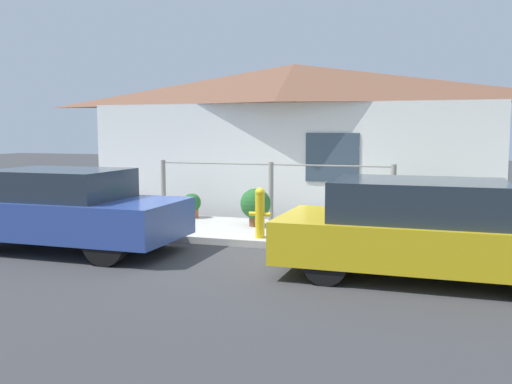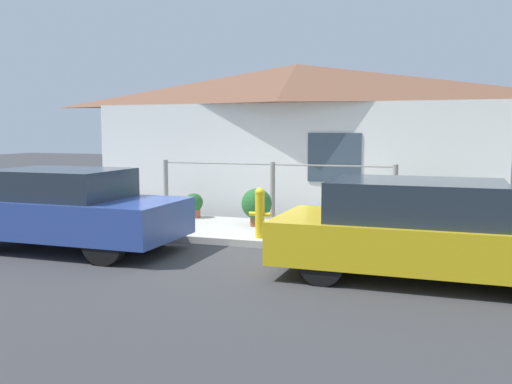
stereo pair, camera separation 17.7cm
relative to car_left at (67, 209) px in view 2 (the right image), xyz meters
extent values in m
plane|color=#38383A|center=(2.49, 1.10, -0.67)|extent=(60.00, 60.00, 0.00)
cube|color=#B2AFA8|center=(2.49, 2.22, -0.61)|extent=(24.00, 2.25, 0.12)
cube|color=white|center=(2.49, 3.94, 0.58)|extent=(8.87, 0.12, 2.51)
cube|color=#384756|center=(3.60, 3.87, 0.71)|extent=(1.10, 0.04, 1.00)
pyramid|color=brown|center=(2.49, 4.98, 2.29)|extent=(9.27, 2.20, 0.91)
cylinder|color=gray|center=(0.09, 3.20, 0.04)|extent=(0.10, 0.10, 1.19)
cylinder|color=gray|center=(2.49, 3.20, 0.04)|extent=(0.10, 0.10, 1.19)
cylinder|color=gray|center=(4.89, 3.20, 0.04)|extent=(0.10, 0.10, 1.19)
cylinder|color=gray|center=(2.49, 3.20, 0.58)|extent=(4.80, 0.03, 0.03)
cube|color=#2D4793|center=(0.04, 0.00, -0.12)|extent=(3.71, 1.71, 0.59)
cube|color=#232D38|center=(-0.11, 0.00, 0.41)|extent=(2.04, 1.50, 0.47)
cylinder|color=black|center=(1.19, 0.72, -0.33)|extent=(0.68, 0.20, 0.68)
cylinder|color=black|center=(1.18, -0.73, -0.33)|extent=(0.68, 0.20, 0.68)
cylinder|color=black|center=(-1.11, 0.73, -0.33)|extent=(0.68, 0.20, 0.68)
cube|color=gold|center=(5.63, 0.00, -0.18)|extent=(3.98, 1.77, 0.56)
cube|color=#232D38|center=(5.47, 0.00, 0.36)|extent=(2.19, 1.55, 0.52)
cylinder|color=black|center=(4.40, 0.76, -0.39)|extent=(0.57, 0.20, 0.57)
cylinder|color=black|center=(4.39, -0.74, -0.39)|extent=(0.57, 0.20, 0.57)
cylinder|color=yellow|center=(2.84, 1.39, -0.18)|extent=(0.16, 0.16, 0.74)
sphere|color=yellow|center=(2.84, 1.39, 0.22)|extent=(0.17, 0.17, 0.17)
cylinder|color=yellow|center=(2.72, 1.39, -0.15)|extent=(0.14, 0.07, 0.07)
cylinder|color=yellow|center=(2.96, 1.39, -0.15)|extent=(0.14, 0.07, 0.07)
cylinder|color=brown|center=(2.41, 2.47, -0.44)|extent=(0.24, 0.24, 0.22)
sphere|color=#235B28|center=(2.41, 2.47, -0.12)|extent=(0.58, 0.58, 0.58)
cylinder|color=#9E5638|center=(0.82, 3.05, -0.46)|extent=(0.27, 0.27, 0.18)
sphere|color=#235B28|center=(0.82, 3.05, -0.23)|extent=(0.38, 0.38, 0.38)
cylinder|color=#9E5638|center=(5.55, 3.04, -0.47)|extent=(0.24, 0.24, 0.17)
sphere|color=#235B28|center=(5.55, 3.04, -0.18)|extent=(0.56, 0.56, 0.56)
camera|label=1|loc=(5.74, -7.71, 1.29)|focal=40.00mm
camera|label=2|loc=(5.91, -7.65, 1.29)|focal=40.00mm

